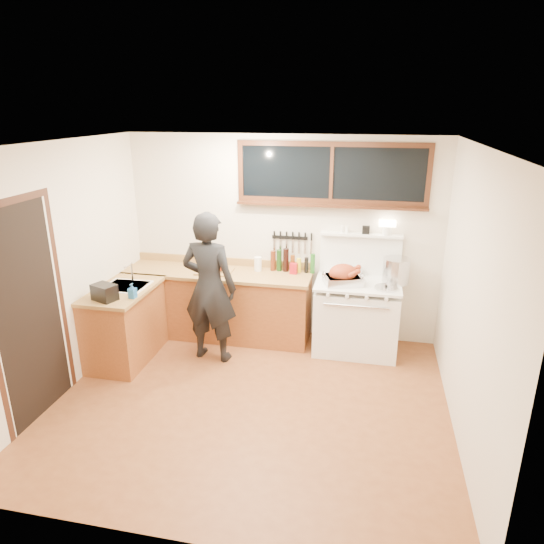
% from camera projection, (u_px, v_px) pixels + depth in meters
% --- Properties ---
extents(ground_plane, '(4.00, 3.50, 0.02)m').
position_uv_depth(ground_plane, '(251.00, 403.00, 5.04)').
color(ground_plane, brown).
extents(room_shell, '(4.10, 3.60, 2.65)m').
position_uv_depth(room_shell, '(248.00, 250.00, 4.49)').
color(room_shell, beige).
rests_on(room_shell, ground).
extents(counter_back, '(2.44, 0.64, 1.00)m').
position_uv_depth(counter_back, '(218.00, 303.00, 6.38)').
color(counter_back, brown).
rests_on(counter_back, ground).
extents(counter_left, '(0.64, 1.09, 0.90)m').
position_uv_depth(counter_left, '(125.00, 324.00, 5.79)').
color(counter_left, brown).
rests_on(counter_left, ground).
extents(sink_unit, '(0.50, 0.45, 0.37)m').
position_uv_depth(sink_unit, '(126.00, 291.00, 5.73)').
color(sink_unit, white).
rests_on(sink_unit, counter_left).
extents(vintage_stove, '(1.02, 0.74, 1.61)m').
position_uv_depth(vintage_stove, '(356.00, 315.00, 5.99)').
color(vintage_stove, white).
rests_on(vintage_stove, ground).
extents(back_window, '(2.32, 0.13, 0.77)m').
position_uv_depth(back_window, '(331.00, 180.00, 5.84)').
color(back_window, black).
rests_on(back_window, room_shell).
extents(left_doorway, '(0.02, 1.04, 2.17)m').
position_uv_depth(left_doorway, '(29.00, 312.00, 4.55)').
color(left_doorway, black).
rests_on(left_doorway, ground).
extents(knife_strip, '(0.52, 0.03, 0.28)m').
position_uv_depth(knife_strip, '(291.00, 239.00, 6.18)').
color(knife_strip, black).
rests_on(knife_strip, room_shell).
extents(man, '(0.70, 0.50, 1.81)m').
position_uv_depth(man, '(209.00, 288.00, 5.65)').
color(man, black).
rests_on(man, ground).
extents(soap_bottle, '(0.08, 0.08, 0.17)m').
position_uv_depth(soap_bottle, '(132.00, 291.00, 5.34)').
color(soap_bottle, '#2160A5').
rests_on(soap_bottle, counter_left).
extents(toaster, '(0.30, 0.26, 0.18)m').
position_uv_depth(toaster, '(104.00, 292.00, 5.29)').
color(toaster, black).
rests_on(toaster, counter_left).
extents(cutting_board, '(0.46, 0.36, 0.15)m').
position_uv_depth(cutting_board, '(215.00, 268.00, 6.18)').
color(cutting_board, olive).
rests_on(cutting_board, counter_back).
extents(roast_turkey, '(0.51, 0.44, 0.25)m').
position_uv_depth(roast_turkey, '(343.00, 276.00, 5.76)').
color(roast_turkey, silver).
rests_on(roast_turkey, vintage_stove).
extents(stockpot, '(0.36, 0.36, 0.30)m').
position_uv_depth(stockpot, '(396.00, 270.00, 5.80)').
color(stockpot, silver).
rests_on(stockpot, vintage_stove).
extents(saucepan, '(0.16, 0.27, 0.11)m').
position_uv_depth(saucepan, '(357.00, 272.00, 6.05)').
color(saucepan, silver).
rests_on(saucepan, vintage_stove).
extents(pot_lid, '(0.33, 0.33, 0.04)m').
position_uv_depth(pot_lid, '(386.00, 288.00, 5.63)').
color(pot_lid, silver).
rests_on(pot_lid, vintage_stove).
extents(coffee_tin, '(0.10, 0.08, 0.14)m').
position_uv_depth(coffee_tin, '(294.00, 269.00, 6.12)').
color(coffee_tin, maroon).
rests_on(coffee_tin, counter_back).
extents(pitcher, '(0.11, 0.11, 0.18)m').
position_uv_depth(pitcher, '(258.00, 264.00, 6.22)').
color(pitcher, white).
rests_on(pitcher, counter_back).
extents(bottle_cluster, '(0.58, 0.07, 0.30)m').
position_uv_depth(bottle_cluster, '(290.00, 262.00, 6.18)').
color(bottle_cluster, black).
rests_on(bottle_cluster, counter_back).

